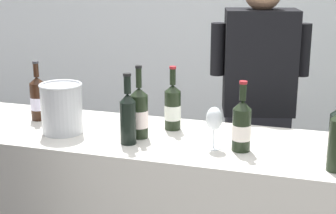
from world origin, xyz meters
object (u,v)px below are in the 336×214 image
Objects in this scene: wine_bottle_2 at (38,98)px; wine_glass at (214,120)px; wine_bottle_6 at (242,126)px; wine_bottle_3 at (128,116)px; ice_bucket at (62,108)px; wine_bottle_5 at (173,107)px; person_server at (257,123)px; wine_bottle_0 at (139,113)px.

wine_glass is (0.98, -0.16, 0.02)m from wine_bottle_2.
wine_bottle_6 is (1.10, -0.15, -0.00)m from wine_bottle_2.
wine_bottle_3 is at bearing -172.72° from wine_glass.
wine_bottle_6 is 0.87m from ice_bucket.
wine_bottle_5 is 0.19× the size of person_server.
ice_bucket reaches higher than wine_glass.
wine_glass is at bearing -40.06° from wine_bottle_5.
person_server is at bearing 29.30° from wine_bottle_2.
wine_bottle_3 is (-0.02, -0.10, 0.01)m from wine_bottle_0.
wine_bottle_5 reaches higher than wine_glass.
wine_bottle_6 is (0.49, -0.03, -0.01)m from wine_bottle_0.
ice_bucket is at bearing -173.89° from wine_bottle_0.
wine_bottle_2 is at bearing 145.18° from ice_bucket.
person_server is at bearing 57.14° from wine_bottle_0.
wine_glass is at bearing -0.44° from ice_bucket.
ice_bucket is at bearing -157.21° from wine_bottle_5.
wine_bottle_5 is (0.11, 0.17, -0.01)m from wine_bottle_0.
person_server reaches higher than wine_glass.
wine_bottle_2 is at bearing 169.30° from wine_bottle_0.
wine_bottle_0 reaches higher than wine_bottle_2.
wine_bottle_6 is 0.19× the size of person_server.
wine_bottle_6 is at bearing -28.36° from wine_bottle_5.
ice_bucket is at bearing 171.39° from wine_bottle_3.
wine_bottle_2 is at bearing -175.80° from wine_bottle_5.
person_server reaches higher than wine_bottle_3.
wine_bottle_2 is 1.11m from wine_bottle_6.
wine_bottle_0 is at bearing 172.75° from wine_glass.
wine_bottle_0 is 0.39m from ice_bucket.
wine_bottle_2 and wine_bottle_6 have the same top height.
ice_bucket is (-0.87, -0.01, 0.01)m from wine_bottle_6.
wine_bottle_3 is 0.97m from person_server.
wine_bottle_3 is 0.37m from ice_bucket.
wine_bottle_0 is at bearing -124.05° from wine_bottle_5.
person_server is at bearing 59.37° from wine_bottle_3.
wine_bottle_5 reaches higher than wine_bottle_2.
wine_bottle_6 is 0.12m from wine_glass.
wine_bottle_3 reaches higher than wine_bottle_6.
wine_bottle_0 is 1.80× the size of wine_glass.
wine_bottle_3 is at bearing -173.07° from wine_bottle_6.
wine_bottle_3 is 0.39m from wine_glass.
wine_bottle_2 is 0.63m from wine_bottle_3.
person_server is at bearing 41.80° from ice_bucket.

